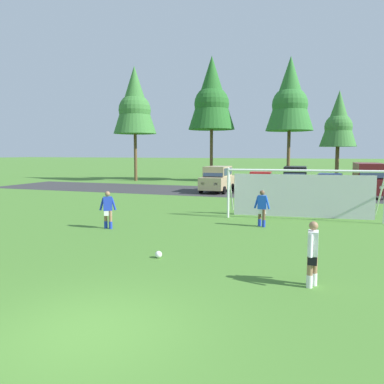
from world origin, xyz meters
TOP-DOWN VIEW (x-y plane):
  - ground_plane at (0.00, 15.00)m, footprint 400.00×400.00m
  - parking_lot_strip at (0.00, 25.58)m, footprint 52.00×8.40m
  - soccer_ball at (-0.83, 4.96)m, footprint 0.22×0.22m
  - soccer_goal at (2.99, 14.10)m, footprint 7.57×2.67m
  - player_striker_near at (1.43, 11.16)m, footprint 0.74×0.34m
  - player_midfield_center at (-4.84, 8.47)m, footprint 0.70×0.41m
  - player_defender_far at (3.82, 3.88)m, footprint 0.25×0.73m
  - parked_car_slot_far_left at (-4.48, 24.90)m, footprint 2.15×4.61m
  - parked_car_slot_left at (-1.02, 26.00)m, footprint 2.26×4.31m
  - parked_car_slot_center_left at (1.71, 26.65)m, footprint 2.29×4.68m
  - parked_car_slot_center at (4.41, 24.64)m, footprint 2.26×4.31m
  - parked_car_slot_center_right at (7.12, 25.56)m, footprint 2.34×4.87m
  - tree_left_edge at (-16.98, 34.05)m, footprint 4.94×4.94m
  - tree_mid_left at (-8.63, 37.11)m, footprint 5.38×5.38m
  - tree_center_back at (0.17, 37.16)m, footprint 5.11×5.11m
  - tree_mid_right at (5.11, 34.39)m, footprint 3.50×3.50m

SIDE VIEW (x-z plane):
  - ground_plane at x=0.00m, z-range 0.00..0.00m
  - parking_lot_strip at x=0.00m, z-range 0.00..0.01m
  - soccer_ball at x=-0.83m, z-range 0.00..0.22m
  - player_striker_near at x=1.43m, z-range 0.00..1.64m
  - player_midfield_center at x=-4.84m, z-range 0.00..1.64m
  - player_defender_far at x=3.82m, z-range 0.00..1.64m
  - parked_car_slot_left at x=-1.02m, z-range 0.02..1.74m
  - parked_car_slot_center at x=4.41m, z-range 0.02..1.74m
  - parked_car_slot_far_left at x=-4.48m, z-range 0.03..2.19m
  - parked_car_slot_center_left at x=1.71m, z-range 0.03..2.19m
  - soccer_goal at x=2.99m, z-range 0.01..2.58m
  - parked_car_slot_center_right at x=7.12m, z-range 0.08..2.60m
  - tree_mid_right at x=5.11m, z-range 1.74..11.08m
  - tree_left_edge at x=-16.98m, z-range 2.48..15.66m
  - tree_center_back at x=0.17m, z-range 2.56..16.18m
  - tree_mid_left at x=-8.63m, z-range 2.70..17.05m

